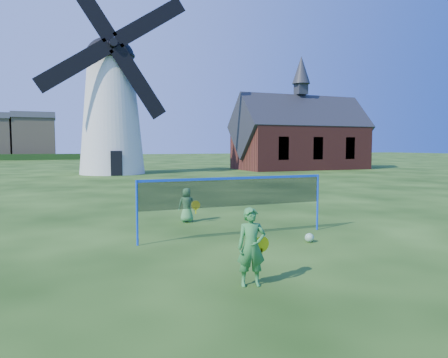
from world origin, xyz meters
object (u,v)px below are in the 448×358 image
player_girl (251,247)px  play_ball (309,238)px  player_boy (187,205)px  chapel (300,138)px  badminton_net (235,193)px  windmill (111,106)px

player_girl → play_ball: size_ratio=6.00×
player_boy → chapel: bearing=-116.8°
player_girl → player_boy: bearing=97.4°
chapel → player_girl: bearing=-123.2°
player_boy → play_ball: bearing=130.2°
badminton_net → player_girl: badminton_net is taller
player_girl → badminton_net: bearing=84.7°
windmill → player_girl: size_ratio=12.23×
play_ball → windmill: bearing=93.0°
player_boy → play_ball: size_ratio=4.83×
badminton_net → player_boy: badminton_net is taller
chapel → play_ball: chapel is taller
player_boy → play_ball: player_boy is taller
badminton_net → player_boy: (-0.55, 2.48, -0.61)m
chapel → badminton_net: size_ratio=2.64×
windmill → chapel: size_ratio=1.21×
play_ball → chapel: bearing=58.4°
badminton_net → player_girl: bearing=-109.0°
badminton_net → play_ball: bearing=-39.7°
badminton_net → play_ball: 2.15m
chapel → player_boy: 30.95m
player_boy → windmill: bearing=-79.8°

